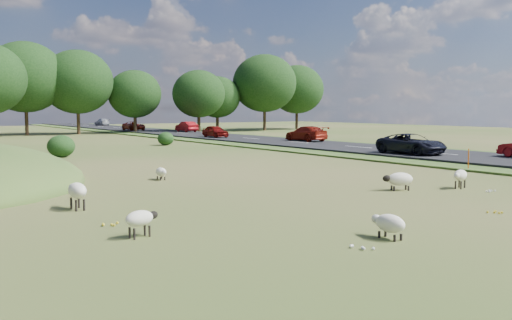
# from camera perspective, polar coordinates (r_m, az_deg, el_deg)

# --- Properties ---
(ground) EXTENTS (160.00, 160.00, 0.00)m
(ground) POSITION_cam_1_polar(r_m,az_deg,el_deg) (39.94, -15.30, 0.16)
(ground) COLOR #33561B
(ground) RESTS_ON ground
(road) EXTENTS (8.00, 150.00, 0.25)m
(road) POSITION_cam_1_polar(r_m,az_deg,el_deg) (57.88, 0.56, 1.97)
(road) COLOR black
(road) RESTS_ON ground
(shrubs) EXTENTS (24.45, 10.36, 1.54)m
(shrubs) POSITION_cam_1_polar(r_m,az_deg,el_deg) (45.66, -21.05, 1.48)
(shrubs) COLOR black
(shrubs) RESTS_ON ground
(marker_post) EXTENTS (0.06, 0.06, 1.20)m
(marker_post) POSITION_cam_1_polar(r_m,az_deg,el_deg) (32.97, 20.47, 0.03)
(marker_post) COLOR #D8590C
(marker_post) RESTS_ON ground
(sheep_0) EXTENTS (1.15, 0.78, 0.80)m
(sheep_0) POSITION_cam_1_polar(r_m,az_deg,el_deg) (25.52, 19.74, -1.45)
(sheep_0) COLOR beige
(sheep_0) RESTS_ON ground
(sheep_1) EXTENTS (0.51, 1.12, 0.65)m
(sheep_1) POSITION_cam_1_polar(r_m,az_deg,el_deg) (15.24, 13.18, -6.18)
(sheep_1) COLOR beige
(sheep_1) RESTS_ON ground
(sheep_2) EXTENTS (0.54, 1.03, 0.58)m
(sheep_2) POSITION_cam_1_polar(r_m,az_deg,el_deg) (27.32, -9.46, -1.21)
(sheep_2) COLOR beige
(sheep_2) RESTS_ON ground
(sheep_3) EXTENTS (0.57, 1.26, 0.91)m
(sheep_3) POSITION_cam_1_polar(r_m,az_deg,el_deg) (19.95, -17.48, -2.95)
(sheep_3) COLOR beige
(sheep_3) RESTS_ON ground
(sheep_4) EXTENTS (1.04, 0.62, 0.72)m
(sheep_4) POSITION_cam_1_polar(r_m,az_deg,el_deg) (15.27, -11.49, -5.76)
(sheep_4) COLOR beige
(sheep_4) RESTS_ON ground
(sheep_5) EXTENTS (1.34, 0.96, 0.75)m
(sheep_5) POSITION_cam_1_polar(r_m,az_deg,el_deg) (24.18, 14.13, -1.87)
(sheep_5) COLOR beige
(sheep_5) RESTS_ON ground
(car_1) EXTENTS (2.31, 5.00, 1.39)m
(car_1) POSITION_cam_1_polar(r_m,az_deg,el_deg) (40.64, 15.29, 1.58)
(car_1) COLOR black
(car_1) RESTS_ON road
(car_3) EXTENTS (1.74, 4.29, 1.24)m
(car_3) POSITION_cam_1_polar(r_m,az_deg,el_deg) (108.07, -15.13, 3.68)
(car_3) COLOR #B3B7BB
(car_3) RESTS_ON road
(car_4) EXTENTS (1.99, 4.89, 1.42)m
(car_4) POSITION_cam_1_polar(r_m,az_deg,el_deg) (55.08, 5.03, 2.66)
(car_4) COLOR maroon
(car_4) RESTS_ON road
(car_5) EXTENTS (2.09, 4.53, 1.26)m
(car_5) POSITION_cam_1_polar(r_m,az_deg,el_deg) (83.30, -12.12, 3.36)
(car_5) COLOR maroon
(car_5) RESTS_ON road
(car_6) EXTENTS (1.45, 4.15, 1.37)m
(car_6) POSITION_cam_1_polar(r_m,az_deg,el_deg) (76.57, -6.97, 3.33)
(car_6) COLOR maroon
(car_6) RESTS_ON road
(car_7) EXTENTS (1.53, 3.80, 1.29)m
(car_7) POSITION_cam_1_polar(r_m,az_deg,el_deg) (62.06, -4.10, 2.89)
(car_7) COLOR maroon
(car_7) RESTS_ON road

